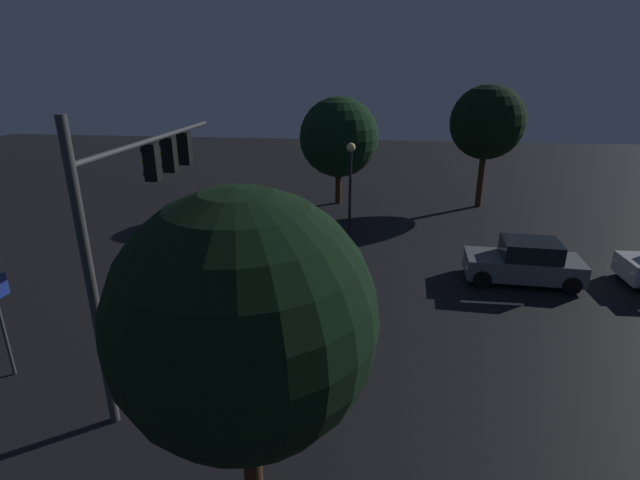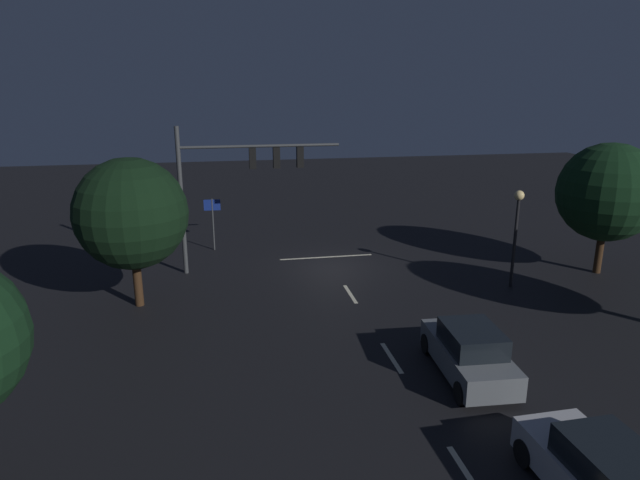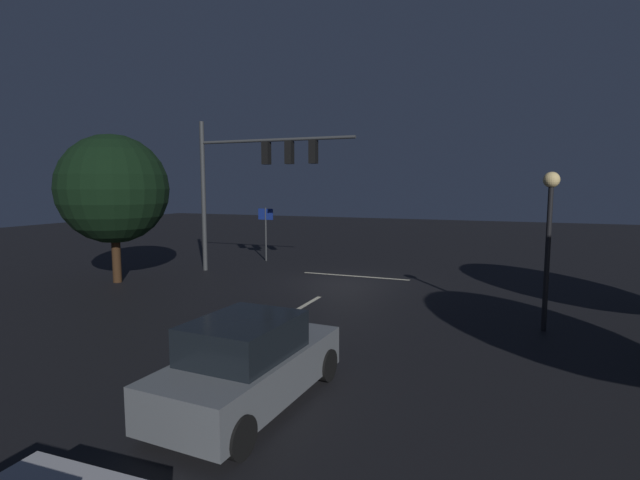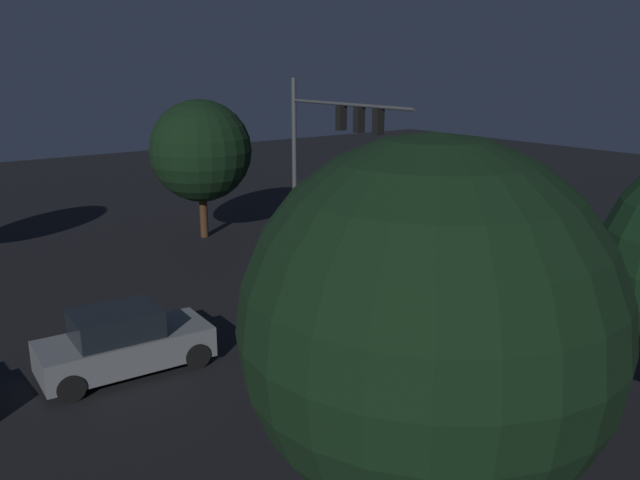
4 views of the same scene
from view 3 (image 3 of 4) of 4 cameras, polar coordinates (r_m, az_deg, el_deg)
ground_plane at (r=20.49m, az=2.97°, el=-5.05°), size 80.00×80.00×0.00m
traffic_signal_assembly at (r=22.23m, az=-8.03°, el=8.48°), size 7.74×0.47×7.12m
lane_dash_far at (r=16.85m, az=-1.46°, el=-7.58°), size 0.16×2.20×0.01m
lane_dash_mid at (r=11.82m, az=-13.36°, el=-13.97°), size 0.16×2.20×0.01m
stop_bar at (r=21.86m, az=4.21°, el=-4.32°), size 5.00×0.16×0.01m
car_approaching at (r=9.27m, az=-8.47°, el=-14.46°), size 2.11×4.45×1.70m
street_lamp_left_kerb at (r=14.66m, az=25.72°, el=2.29°), size 0.44×0.44×4.48m
route_sign at (r=26.16m, az=-6.50°, el=2.07°), size 0.90×0.11×2.91m
tree_right_near at (r=21.85m, az=-23.48°, el=5.58°), size 4.54×4.54×6.23m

